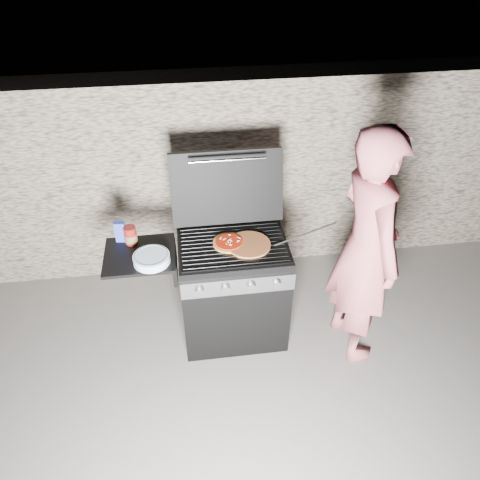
{
  "coord_description": "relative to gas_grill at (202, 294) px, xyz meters",
  "views": [
    {
      "loc": [
        -0.31,
        -2.65,
        2.99
      ],
      "look_at": [
        0.05,
        0.0,
        0.95
      ],
      "focal_mm": 35.0,
      "sensor_mm": 36.0,
      "label": 1
    }
  ],
  "objects": [
    {
      "name": "sauce_jar",
      "position": [
        -0.48,
        0.14,
        0.52
      ],
      "size": [
        0.11,
        0.11,
        0.14
      ],
      "primitive_type": "cylinder",
      "rotation": [
        0.0,
        0.0,
        0.29
      ],
      "color": "maroon",
      "rests_on": "gas_grill"
    },
    {
      "name": "pizza_plain",
      "position": [
        0.36,
        -0.02,
        0.46
      ],
      "size": [
        0.37,
        0.37,
        0.02
      ],
      "primitive_type": "cylinder",
      "rotation": [
        0.0,
        0.0,
        0.18
      ],
      "color": "#BF763B",
      "rests_on": "gas_grill"
    },
    {
      "name": "person",
      "position": [
        1.16,
        -0.22,
        0.48
      ],
      "size": [
        0.53,
        0.74,
        1.88
      ],
      "primitive_type": "imported",
      "rotation": [
        0.0,
        0.0,
        1.7
      ],
      "color": "#B4555E",
      "rests_on": "ground"
    },
    {
      "name": "ground",
      "position": [
        0.25,
        0.0,
        -0.46
      ],
      "size": [
        50.0,
        50.0,
        0.0
      ],
      "primitive_type": "plane",
      "color": "#675F59"
    },
    {
      "name": "tongs",
      "position": [
        0.78,
        0.0,
        0.51
      ],
      "size": [
        0.49,
        0.11,
        0.1
      ],
      "primitive_type": "cylinder",
      "rotation": [
        0.0,
        1.4,
        0.2
      ],
      "color": "black",
      "rests_on": "gas_grill"
    },
    {
      "name": "blue_carton",
      "position": [
        -0.55,
        0.17,
        0.53
      ],
      "size": [
        0.08,
        0.05,
        0.16
      ],
      "primitive_type": "cube",
      "rotation": [
        0.0,
        0.0,
        -0.12
      ],
      "color": "#2C3BB0",
      "rests_on": "gas_grill"
    },
    {
      "name": "stone_wall",
      "position": [
        0.25,
        1.05,
        0.44
      ],
      "size": [
        8.0,
        0.35,
        1.8
      ],
      "primitive_type": "cube",
      "color": "tan",
      "rests_on": "ground"
    },
    {
      "name": "pizza_topped",
      "position": [
        0.22,
        0.02,
        0.47
      ],
      "size": [
        0.29,
        0.29,
        0.03
      ],
      "primitive_type": null,
      "rotation": [
        0.0,
        0.0,
        -0.31
      ],
      "color": "tan",
      "rests_on": "gas_grill"
    },
    {
      "name": "gas_grill",
      "position": [
        0.0,
        0.0,
        0.0
      ],
      "size": [
        1.34,
        0.79,
        0.91
      ],
      "primitive_type": null,
      "color": "black",
      "rests_on": "ground"
    },
    {
      "name": "plate_stack",
      "position": [
        -0.33,
        -0.1,
        0.48
      ],
      "size": [
        0.33,
        0.33,
        0.06
      ],
      "primitive_type": "cylinder",
      "rotation": [
        0.0,
        0.0,
        -0.37
      ],
      "color": "white",
      "rests_on": "gas_grill"
    }
  ]
}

